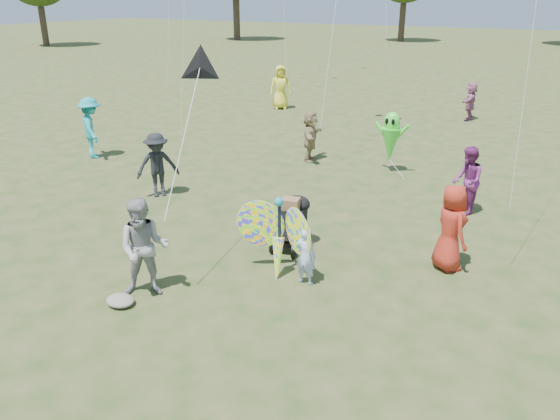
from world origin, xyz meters
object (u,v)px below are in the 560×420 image
object	(u,v)px
child_girl	(306,256)
crowd_a	(451,228)
crowd_j	(470,101)
alien_kite	(391,139)
crowd_b	(157,165)
crowd_g	(281,87)
jogging_stroller	(293,220)
crowd_i	(92,128)
butterfly_kite	(278,238)
crowd_d	(310,136)
crowd_e	(467,181)
adult_man	(144,248)

from	to	relation	value
child_girl	crowd_a	world-z (taller)	crowd_a
crowd_j	alien_kite	distance (m)	8.24
crowd_b	crowd_a	bearing A→B (deg)	-52.58
crowd_a	crowd_g	world-z (taller)	crowd_g
child_girl	jogging_stroller	distance (m)	1.46
alien_kite	jogging_stroller	bearing A→B (deg)	-90.42
crowd_i	jogging_stroller	distance (m)	8.88
crowd_j	alien_kite	size ratio (longest dim) A/B	0.87
crowd_b	crowd_g	size ratio (longest dim) A/B	0.86
crowd_b	alien_kite	xyz separation A→B (m)	(4.40, 4.71, 0.16)
crowd_a	butterfly_kite	distance (m)	3.15
crowd_d	alien_kite	world-z (taller)	alien_kite
crowd_e	crowd_i	world-z (taller)	crowd_i
adult_man	crowd_i	world-z (taller)	crowd_i
crowd_d	crowd_a	bearing A→B (deg)	-147.93
alien_kite	adult_man	bearing A→B (deg)	-98.86
crowd_b	crowd_d	size ratio (longest dim) A/B	1.06
crowd_e	jogging_stroller	bearing A→B (deg)	-57.71
crowd_a	butterfly_kite	world-z (taller)	crowd_a
crowd_g	crowd_d	bearing A→B (deg)	-88.91
crowd_d	butterfly_kite	size ratio (longest dim) A/B	0.88
child_girl	crowd_i	bearing A→B (deg)	-22.74
adult_man	crowd_i	distance (m)	9.04
crowd_b	crowd_e	bearing A→B (deg)	-29.16
crowd_a	crowd_d	xyz separation A→B (m)	(-5.36, 5.06, -0.05)
child_girl	crowd_e	size ratio (longest dim) A/B	0.67
crowd_j	butterfly_kite	world-z (taller)	butterfly_kite
crowd_a	butterfly_kite	size ratio (longest dim) A/B	0.94
crowd_j	jogging_stroller	bearing A→B (deg)	-4.10
crowd_d	crowd_e	xyz separation A→B (m)	(5.04, -2.09, 0.03)
crowd_a	crowd_e	size ratio (longest dim) A/B	1.03
crowd_a	crowd_b	xyz separation A→B (m)	(-7.27, 0.38, -0.01)
child_girl	crowd_b	distance (m)	5.69
adult_man	jogging_stroller	size ratio (longest dim) A/B	1.55
butterfly_kite	crowd_e	bearing A→B (deg)	64.18
crowd_i	crowd_j	distance (m)	14.43
child_girl	alien_kite	xyz separation A→B (m)	(-0.84, 6.91, 0.44)
crowd_d	alien_kite	distance (m)	2.49
crowd_d	crowd_g	xyz separation A→B (m)	(-4.71, 6.54, 0.18)
child_girl	crowd_g	xyz separation A→B (m)	(-8.03, 13.42, 0.41)
crowd_g	alien_kite	xyz separation A→B (m)	(7.19, -6.51, 0.03)
crowd_j	adult_man	bearing A→B (deg)	-8.08
crowd_g	crowd_i	world-z (taller)	crowd_g
crowd_d	adult_man	bearing A→B (deg)	173.15
child_girl	crowd_a	bearing A→B (deg)	-138.40
crowd_d	butterfly_kite	world-z (taller)	crowd_d
child_girl	crowd_d	world-z (taller)	crowd_d
adult_man	alien_kite	distance (m)	8.65
crowd_b	jogging_stroller	size ratio (longest dim) A/B	1.46
crowd_g	alien_kite	bearing A→B (deg)	-76.79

